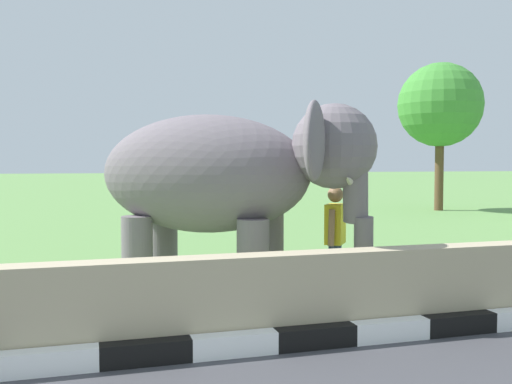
# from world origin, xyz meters

# --- Properties ---
(striped_curb) EXTENTS (16.20, 0.20, 0.24)m
(striped_curb) POSITION_xyz_m (-0.35, 4.08, 0.12)
(striped_curb) COLOR white
(striped_curb) RESTS_ON ground_plane
(barrier_parapet) EXTENTS (28.00, 0.36, 1.00)m
(barrier_parapet) POSITION_xyz_m (2.00, 4.38, 0.50)
(barrier_parapet) COLOR tan
(barrier_parapet) RESTS_ON ground_plane
(elephant) EXTENTS (3.95, 3.50, 2.81)m
(elephant) POSITION_xyz_m (1.51, 6.39, 1.81)
(elephant) COLOR slate
(elephant) RESTS_ON ground_plane
(person_handler) EXTENTS (0.46, 0.59, 1.66)m
(person_handler) POSITION_xyz_m (3.03, 6.10, 0.93)
(person_handler) COLOR navy
(person_handler) RESTS_ON ground_plane
(tree_distant) EXTENTS (3.49, 3.49, 6.15)m
(tree_distant) POSITION_xyz_m (13.74, 19.38, 4.38)
(tree_distant) COLOR brown
(tree_distant) RESTS_ON ground_plane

